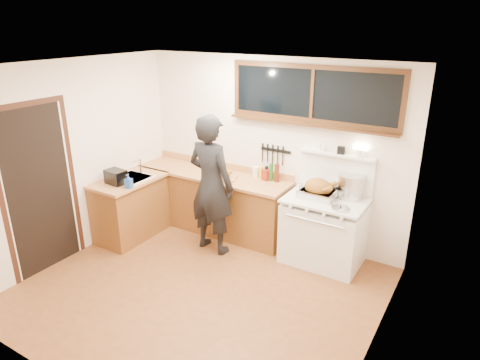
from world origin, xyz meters
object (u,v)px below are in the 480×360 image
Objects in this scene: roast_turkey at (318,190)px; cutting_board at (224,175)px; vintage_stove at (324,229)px; man at (211,185)px.

cutting_board is at bearing -177.97° from roast_turkey.
man is (-1.44, -0.50, 0.50)m from vintage_stove.
cutting_board is (-1.52, -0.07, 0.48)m from vintage_stove.
vintage_stove is 3.69× the size of cutting_board.
roast_turkey is (1.33, 0.49, 0.04)m from man.
cutting_board is (-0.08, 0.44, -0.01)m from man.
roast_turkey is (1.41, 0.05, 0.05)m from cutting_board.
vintage_stove reaches higher than roast_turkey.
man is at bearing -159.97° from roast_turkey.
vintage_stove is 0.83× the size of man.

